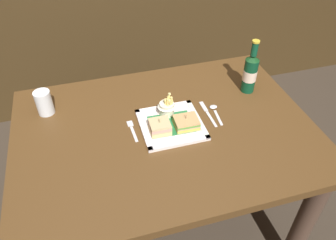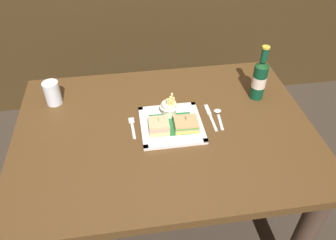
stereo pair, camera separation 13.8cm
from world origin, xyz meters
TOP-DOWN VIEW (x-y plane):
  - ground_plane at (0.00, 0.00)m, footprint 6.00×6.00m
  - dining_table at (0.00, 0.00)m, footprint 1.27×0.92m
  - square_plate at (0.03, 0.01)m, footprint 0.26×0.26m
  - sandwich_half_left at (-0.03, -0.02)m, footprint 0.09×0.08m
  - sandwich_half_right at (0.09, -0.02)m, footprint 0.10×0.09m
  - fries_cup at (0.03, 0.08)m, footprint 0.08×0.08m
  - beer_bottle at (0.46, 0.16)m, footprint 0.07×0.07m
  - water_glass at (-0.48, 0.25)m, footprint 0.07×0.07m
  - fork at (-0.14, 0.03)m, footprint 0.03×0.13m
  - knife at (0.21, 0.05)m, footprint 0.02×0.18m
  - spoon at (0.25, 0.05)m, footprint 0.04×0.13m

SIDE VIEW (x-z plane):
  - ground_plane at x=0.00m, z-range 0.00..0.00m
  - dining_table at x=0.00m, z-range 0.24..0.99m
  - knife at x=0.21m, z-range 0.75..0.76m
  - fork at x=-0.14m, z-range 0.75..0.76m
  - spoon at x=0.25m, z-range 0.75..0.76m
  - square_plate at x=0.03m, z-range 0.75..0.77m
  - sandwich_half_right at x=0.09m, z-range 0.75..0.82m
  - sandwich_half_left at x=-0.03m, z-range 0.75..0.82m
  - water_glass at x=-0.48m, z-range 0.74..0.86m
  - fries_cup at x=0.03m, z-range 0.75..0.86m
  - beer_bottle at x=0.46m, z-range 0.72..0.99m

